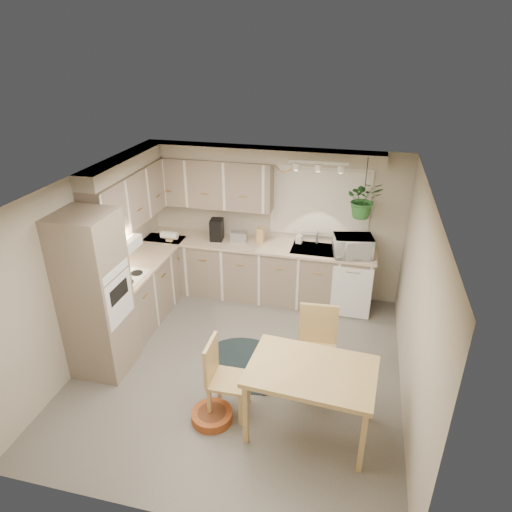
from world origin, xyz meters
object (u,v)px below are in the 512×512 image
object	(u,v)px
dining_table	(310,400)
braided_rug	(252,364)
pet_bed	(212,416)
microwave	(353,244)
chair_left	(229,378)
chair_back	(317,352)

from	to	relation	value
dining_table	braided_rug	bearing A→B (deg)	133.69
dining_table	pet_bed	bearing A→B (deg)	-173.44
braided_rug	microwave	world-z (taller)	microwave
chair_left	braided_rug	distance (m)	0.95
dining_table	chair_back	size ratio (longest dim) A/B	1.26
pet_bed	microwave	distance (m)	3.13
dining_table	braided_rug	distance (m)	1.30
chair_left	chair_back	world-z (taller)	chair_back
chair_left	microwave	world-z (taller)	microwave
chair_back	braided_rug	size ratio (longest dim) A/B	0.76
chair_left	chair_back	bearing A→B (deg)	125.07
dining_table	pet_bed	size ratio (longest dim) A/B	2.81
braided_rug	pet_bed	size ratio (longest dim) A/B	2.92
chair_back	braided_rug	distance (m)	1.00
chair_back	pet_bed	size ratio (longest dim) A/B	2.23
microwave	chair_back	bearing A→B (deg)	-110.92
dining_table	microwave	xyz separation A→B (m)	(0.26, 2.51, 0.72)
dining_table	pet_bed	distance (m)	1.12
braided_rug	microwave	bearing A→B (deg)	55.30
chair_left	microwave	bearing A→B (deg)	154.07
braided_rug	chair_back	bearing A→B (deg)	-13.45
chair_back	pet_bed	xyz separation A→B (m)	(-1.04, -0.81, -0.46)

